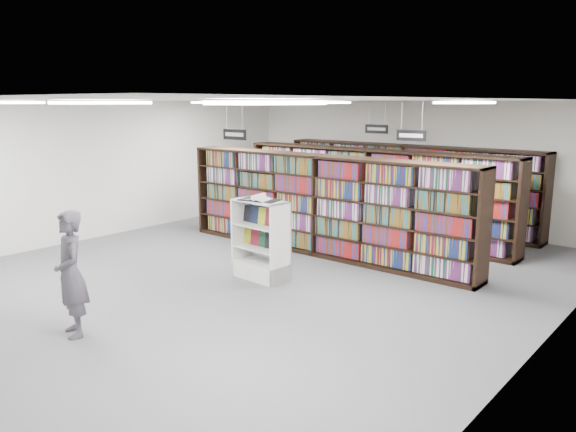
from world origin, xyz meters
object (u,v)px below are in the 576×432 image
Objects in this scene: endcap_display at (262,252)px; open_book at (259,199)px; bookshelf_row_near at (321,205)px; shopper at (71,274)px.

open_book is at bearing -101.69° from endcap_display.
open_book is (0.17, -2.08, 0.43)m from bookshelf_row_near.
bookshelf_row_near is 4.81× the size of endcap_display.
open_book is at bearing 104.54° from shopper.
bookshelf_row_near reaches higher than shopper.
endcap_display is 1.00m from open_book.
open_book is 3.57m from shopper.
endcap_display is 1.89× the size of open_book.
shopper is (-0.25, -3.51, -0.61)m from open_book.
bookshelf_row_near is 2.13m from open_book.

